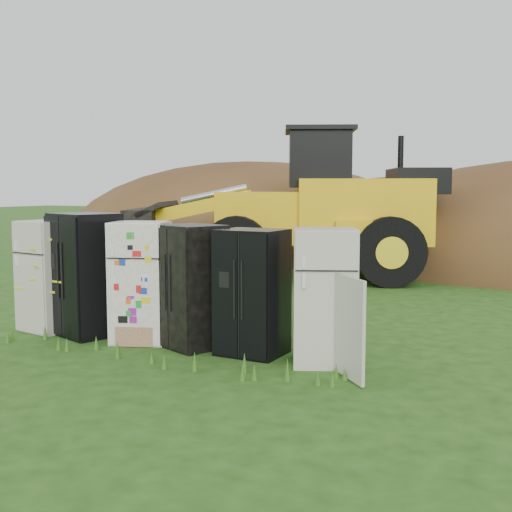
{
  "coord_description": "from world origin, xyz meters",
  "views": [
    {
      "loc": [
        5.22,
        -7.93,
        2.33
      ],
      "look_at": [
        0.41,
        2.0,
        1.17
      ],
      "focal_mm": 45.0,
      "sensor_mm": 36.0,
      "label": 1
    }
  ],
  "objects_px": {
    "fridge_sticker": "(141,282)",
    "fridge_open_door": "(325,297)",
    "fridge_leftmost": "(50,276)",
    "fridge_black_side": "(86,274)",
    "wheel_loader": "(281,204)",
    "fridge_black_right": "(252,292)",
    "fridge_dark_mid": "(191,286)"
  },
  "relations": [
    {
      "from": "fridge_dark_mid",
      "to": "wheel_loader",
      "type": "xyz_separation_m",
      "value": [
        -1.7,
        7.17,
        1.03
      ]
    },
    {
      "from": "fridge_black_side",
      "to": "wheel_loader",
      "type": "xyz_separation_m",
      "value": [
        0.21,
        7.24,
        0.96
      ]
    },
    {
      "from": "fridge_sticker",
      "to": "fridge_dark_mid",
      "type": "bearing_deg",
      "value": -16.1
    },
    {
      "from": "fridge_dark_mid",
      "to": "wheel_loader",
      "type": "height_order",
      "value": "wheel_loader"
    },
    {
      "from": "fridge_dark_mid",
      "to": "fridge_black_right",
      "type": "bearing_deg",
      "value": 22.08
    },
    {
      "from": "fridge_leftmost",
      "to": "fridge_open_door",
      "type": "height_order",
      "value": "fridge_leftmost"
    },
    {
      "from": "fridge_sticker",
      "to": "fridge_open_door",
      "type": "height_order",
      "value": "fridge_sticker"
    },
    {
      "from": "fridge_open_door",
      "to": "wheel_loader",
      "type": "bearing_deg",
      "value": 94.69
    },
    {
      "from": "fridge_dark_mid",
      "to": "fridge_sticker",
      "type": "bearing_deg",
      "value": -154.27
    },
    {
      "from": "fridge_leftmost",
      "to": "fridge_dark_mid",
      "type": "relative_size",
      "value": 1.0
    },
    {
      "from": "fridge_black_side",
      "to": "fridge_sticker",
      "type": "xyz_separation_m",
      "value": [
        1.06,
        0.02,
        -0.06
      ]
    },
    {
      "from": "fridge_black_right",
      "to": "fridge_dark_mid",
      "type": "bearing_deg",
      "value": -177.97
    },
    {
      "from": "fridge_black_side",
      "to": "fridge_open_door",
      "type": "xyz_separation_m",
      "value": [
        4.0,
        0.04,
        -0.07
      ]
    },
    {
      "from": "fridge_black_right",
      "to": "wheel_loader",
      "type": "bearing_deg",
      "value": 112.71
    },
    {
      "from": "fridge_sticker",
      "to": "fridge_open_door",
      "type": "bearing_deg",
      "value": -19.2
    },
    {
      "from": "fridge_leftmost",
      "to": "fridge_black_right",
      "type": "relative_size",
      "value": 1.03
    },
    {
      "from": "wheel_loader",
      "to": "fridge_sticker",
      "type": "bearing_deg",
      "value": -107.02
    },
    {
      "from": "fridge_open_door",
      "to": "fridge_leftmost",
      "type": "bearing_deg",
      "value": 157.33
    },
    {
      "from": "fridge_dark_mid",
      "to": "wheel_loader",
      "type": "relative_size",
      "value": 0.23
    },
    {
      "from": "fridge_leftmost",
      "to": "fridge_black_right",
      "type": "distance_m",
      "value": 3.68
    },
    {
      "from": "fridge_leftmost",
      "to": "fridge_open_door",
      "type": "xyz_separation_m",
      "value": [
        4.76,
        0.03,
        -0.0
      ]
    },
    {
      "from": "fridge_sticker",
      "to": "fridge_black_right",
      "type": "height_order",
      "value": "fridge_sticker"
    },
    {
      "from": "fridge_sticker",
      "to": "fridge_open_door",
      "type": "distance_m",
      "value": 2.94
    },
    {
      "from": "fridge_sticker",
      "to": "wheel_loader",
      "type": "xyz_separation_m",
      "value": [
        -0.84,
        7.23,
        1.01
      ]
    },
    {
      "from": "fridge_leftmost",
      "to": "wheel_loader",
      "type": "distance_m",
      "value": 7.37
    },
    {
      "from": "fridge_black_side",
      "to": "fridge_sticker",
      "type": "bearing_deg",
      "value": 19.89
    },
    {
      "from": "fridge_dark_mid",
      "to": "wheel_loader",
      "type": "distance_m",
      "value": 7.44
    },
    {
      "from": "fridge_black_side",
      "to": "fridge_sticker",
      "type": "height_order",
      "value": "fridge_black_side"
    },
    {
      "from": "fridge_dark_mid",
      "to": "fridge_open_door",
      "type": "relative_size",
      "value": 1.0
    },
    {
      "from": "fridge_black_right",
      "to": "fridge_open_door",
      "type": "bearing_deg",
      "value": 0.64
    },
    {
      "from": "fridge_leftmost",
      "to": "fridge_sticker",
      "type": "xyz_separation_m",
      "value": [
        1.82,
        0.0,
        0.01
      ]
    },
    {
      "from": "fridge_black_side",
      "to": "fridge_open_door",
      "type": "bearing_deg",
      "value": 19.67
    }
  ]
}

